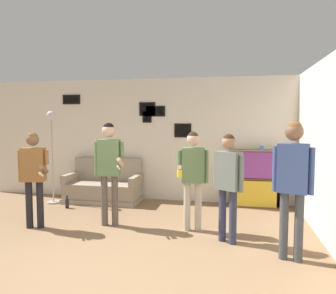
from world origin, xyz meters
The scene contains 13 objects.
ground_plane centered at (0.00, 0.00, 0.00)m, with size 20.00×20.00×0.00m, color #846647.
wall_back centered at (0.00, 3.81, 1.36)m, with size 8.39×0.08×2.70m.
wall_right centered at (3.02, 1.89, 1.35)m, with size 0.06×6.18×2.70m.
couch centered at (-1.09, 3.40, 0.30)m, with size 1.63×0.80×0.93m.
bookshelf centered at (2.15, 3.59, 0.58)m, with size 1.03×0.30×1.17m.
floor_lamp centered at (-2.10, 3.04, 1.34)m, with size 0.28×0.28×1.98m.
person_player_foreground_left centered at (-1.51, 1.47, 0.97)m, with size 0.54×0.42×1.59m.
person_player_foreground_center centered at (-0.34, 1.84, 1.08)m, with size 0.54×0.45×1.74m.
person_watcher_holding_cup centered at (1.07, 1.86, 0.98)m, with size 0.49×0.46×1.60m.
person_spectator_near_bookshelf centered at (1.63, 1.44, 0.96)m, with size 0.43×0.36×1.59m.
person_spectator_far_right centered at (2.43, 0.97, 1.10)m, with size 0.48×0.30×1.77m.
bottle_on_floor centered at (-1.59, 2.70, 0.10)m, with size 0.07×0.07×0.26m.
drinking_cup centered at (2.27, 3.59, 1.22)m, with size 0.09×0.09×0.10m.
Camera 1 is at (1.70, -3.30, 1.78)m, focal length 35.00 mm.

